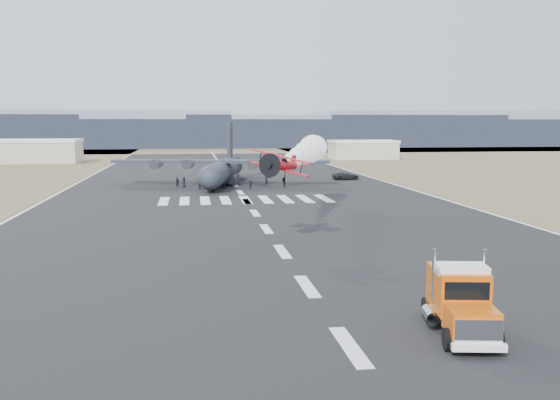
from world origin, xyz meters
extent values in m
plane|color=black|center=(0.00, 0.00, 0.00)|extent=(500.00, 500.00, 0.00)
cube|color=brown|center=(0.00, 230.00, 0.00)|extent=(500.00, 80.00, 0.00)
cube|color=slate|center=(-65.00, 260.00, 8.50)|extent=(150.00, 50.00, 17.00)
cube|color=slate|center=(0.00, 260.00, 6.50)|extent=(150.00, 50.00, 13.00)
cube|color=slate|center=(65.00, 260.00, 7.50)|extent=(150.00, 50.00, 15.00)
cube|color=slate|center=(130.00, 260.00, 8.50)|extent=(150.00, 50.00, 17.00)
cube|color=#A8A696|center=(-52.00, 145.00, 3.00)|extent=(24.00, 14.00, 6.00)
cube|color=silver|center=(-52.00, 145.00, 6.30)|extent=(24.50, 14.50, 0.80)
cube|color=#A8A696|center=(46.00, 150.00, 2.60)|extent=(20.00, 12.00, 5.20)
cube|color=silver|center=(46.00, 150.00, 5.50)|extent=(20.50, 12.50, 0.80)
cube|color=black|center=(6.60, -9.90, 0.58)|extent=(2.41, 7.31, 0.27)
cube|color=#C97D0B|center=(6.04, -13.03, 1.43)|extent=(2.85, 2.94, 1.38)
cube|color=silver|center=(5.81, -14.34, 1.33)|extent=(2.33, 0.56, 1.17)
cube|color=white|center=(5.77, -14.55, 0.58)|extent=(2.67, 0.78, 0.37)
cube|color=#C97D0B|center=(6.37, -11.15, 2.34)|extent=(2.95, 2.34, 2.34)
cube|color=black|center=(6.22, -12.04, 2.71)|extent=(2.32, 0.53, 0.96)
cube|color=white|center=(6.43, -10.84, 3.56)|extent=(2.91, 2.14, 0.53)
cube|color=#C97D0B|center=(6.71, -9.27, 2.02)|extent=(2.98, 2.55, 2.76)
cylinder|color=black|center=(4.77, -13.24, 0.58)|extent=(0.62, 1.22, 1.17)
cylinder|color=black|center=(7.17, -13.66, 0.58)|extent=(0.62, 1.22, 1.17)
cylinder|color=black|center=(5.54, -8.85, 0.58)|extent=(0.62, 1.22, 1.17)
cylinder|color=black|center=(7.95, -9.27, 0.58)|extent=(0.62, 1.22, 1.17)
cylinder|color=black|center=(5.73, -7.80, 0.58)|extent=(0.62, 1.22, 1.17)
cylinder|color=black|center=(8.13, -8.23, 0.58)|extent=(0.62, 1.22, 1.17)
cylinder|color=red|center=(0.52, 15.52, 7.47)|extent=(2.26, 4.95, 0.88)
sphere|color=black|center=(0.58, 15.71, 7.82)|extent=(0.69, 0.69, 0.69)
cylinder|color=black|center=(-0.16, 13.27, 7.47)|extent=(1.11, 0.85, 0.98)
cylinder|color=black|center=(-0.26, 12.94, 7.47)|extent=(2.07, 0.65, 2.16)
cube|color=red|center=(0.41, 15.15, 7.13)|extent=(5.82, 2.61, 1.28)
cube|color=red|center=(0.32, 14.86, 8.31)|extent=(6.00, 2.67, 1.32)
cube|color=red|center=(1.17, 17.68, 7.96)|extent=(0.35, 0.87, 0.98)
cube|color=red|center=(1.17, 17.68, 7.47)|extent=(2.07, 1.22, 0.08)
cylinder|color=black|center=(-0.46, 15.00, 6.30)|extent=(0.24, 0.45, 0.43)
cylinder|color=black|center=(1.04, 14.54, 6.30)|extent=(0.24, 0.45, 0.43)
sphere|color=white|center=(1.23, 17.87, 7.47)|extent=(0.69, 0.69, 0.69)
sphere|color=white|center=(1.91, 20.12, 7.50)|extent=(0.95, 0.95, 0.95)
sphere|color=white|center=(2.59, 22.37, 7.53)|extent=(1.21, 1.21, 1.21)
sphere|color=white|center=(3.27, 24.62, 7.56)|extent=(1.47, 1.47, 1.47)
sphere|color=white|center=(3.96, 26.87, 7.59)|extent=(1.73, 1.73, 1.73)
sphere|color=white|center=(4.64, 29.12, 7.62)|extent=(1.99, 1.99, 1.99)
sphere|color=white|center=(5.32, 31.37, 7.65)|extent=(2.25, 2.25, 2.25)
sphere|color=white|center=(6.00, 33.63, 7.68)|extent=(2.52, 2.52, 2.52)
sphere|color=white|center=(6.68, 35.88, 7.71)|extent=(2.78, 2.78, 2.78)
sphere|color=white|center=(7.36, 38.13, 7.74)|extent=(3.04, 3.04, 3.04)
sphere|color=white|center=(8.04, 40.38, 7.77)|extent=(3.30, 3.30, 3.30)
sphere|color=white|center=(8.73, 42.63, 7.80)|extent=(3.56, 3.56, 3.56)
sphere|color=white|center=(9.41, 44.88, 7.83)|extent=(3.82, 3.82, 3.82)
cylinder|color=#212332|center=(-2.37, 72.59, 2.57)|extent=(9.10, 27.88, 3.95)
sphere|color=#212332|center=(-4.98, 59.02, 2.57)|extent=(3.95, 3.95, 3.95)
cone|color=#212332|center=(0.24, 86.16, 2.57)|extent=(5.00, 6.56, 3.95)
cube|color=#212332|center=(-2.56, 71.62, 4.44)|extent=(39.55, 11.53, 0.49)
cylinder|color=#212332|center=(-14.28, 73.37, 3.95)|extent=(2.45, 4.02, 1.78)
cylinder|color=#3F3F44|center=(-14.66, 71.44, 3.95)|extent=(3.30, 0.68, 3.36)
cylinder|color=#212332|center=(-8.47, 72.26, 3.95)|extent=(2.45, 4.02, 1.78)
cylinder|color=#3F3F44|center=(-8.84, 70.32, 3.95)|extent=(3.30, 0.68, 3.36)
cylinder|color=#212332|center=(3.16, 70.02, 3.95)|extent=(2.45, 4.02, 1.78)
cylinder|color=#3F3F44|center=(2.79, 68.08, 3.95)|extent=(3.30, 0.68, 3.36)
cylinder|color=#212332|center=(8.98, 68.90, 3.95)|extent=(2.45, 4.02, 1.78)
cylinder|color=#3F3F44|center=(8.61, 66.96, 3.95)|extent=(3.30, 0.68, 3.36)
cube|color=#212332|center=(-0.13, 84.22, 7.50)|extent=(1.42, 4.47, 7.90)
cube|color=#212332|center=(-0.04, 84.70, 3.36)|extent=(14.13, 5.52, 0.35)
cube|color=#212332|center=(-4.32, 73.97, 1.09)|extent=(2.28, 6.04, 1.58)
cylinder|color=black|center=(-4.32, 73.97, 0.54)|extent=(0.69, 1.16, 1.09)
cube|color=#212332|center=(-0.05, 73.15, 1.09)|extent=(2.28, 6.04, 1.58)
cylinder|color=black|center=(-0.05, 73.15, 0.54)|extent=(0.69, 1.16, 1.09)
cylinder|color=black|center=(-4.42, 61.93, 0.44)|extent=(0.56, 0.95, 0.89)
imported|color=black|center=(22.95, 80.25, 0.74)|extent=(5.61, 3.08, 1.49)
imported|color=black|center=(-5.22, 62.82, 0.81)|extent=(0.65, 0.55, 1.63)
imported|color=black|center=(-10.42, 70.06, 0.83)|extent=(0.94, 0.79, 1.66)
imported|color=black|center=(2.07, 63.41, 0.85)|extent=(1.01, 1.20, 1.70)
imported|color=black|center=(-6.50, 66.07, 0.80)|extent=(0.98, 1.03, 1.61)
imported|color=black|center=(-9.26, 69.37, 0.92)|extent=(0.80, 1.02, 1.84)
imported|color=black|center=(8.32, 66.37, 0.78)|extent=(0.88, 1.52, 1.56)
imported|color=black|center=(5.61, 70.49, 0.86)|extent=(0.80, 0.81, 1.72)
imported|color=black|center=(-2.50, 66.26, 0.84)|extent=(0.86, 0.96, 1.67)
camera|label=1|loc=(-7.90, -41.99, 11.42)|focal=40.00mm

